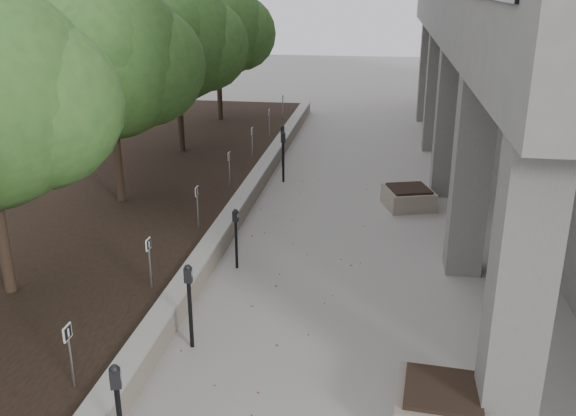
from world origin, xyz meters
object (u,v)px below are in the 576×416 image
Objects in this scene: crabapple_tree_4 at (177,66)px; planter_back at (408,197)px; parking_meter_3 at (236,239)px; crabapple_tree_3 at (111,92)px; crabapple_tree_5 at (218,50)px; parking_meter_2 at (190,306)px; parking_meter_5 at (283,146)px; planter_front at (442,406)px; parking_meter_4 at (283,157)px.

crabapple_tree_4 reaches higher than planter_back.
crabapple_tree_4 is 8.79m from parking_meter_3.
crabapple_tree_5 is (0.00, 10.00, 0.00)m from crabapple_tree_3.
parking_meter_2 is 8.24m from planter_back.
planter_back is (7.21, 1.70, -2.85)m from crabapple_tree_3.
parking_meter_5 reaches higher than planter_front.
crabapple_tree_5 is 7.90m from parking_meter_4.
crabapple_tree_3 is 5.00m from crabapple_tree_4.
parking_meter_4 is at bearing 110.12° from planter_front.
crabapple_tree_5 is at bearing 98.48° from parking_meter_2.
crabapple_tree_4 is at bearing 121.70° from planter_front.
crabapple_tree_3 is at bearing 160.08° from parking_meter_3.
planter_back is (3.66, 7.37, -0.46)m from parking_meter_2.
planter_back is at bearing -24.62° from crabapple_tree_4.
planter_back is at bearing -49.04° from crabapple_tree_5.
crabapple_tree_3 is at bearing 136.64° from planter_front.
parking_meter_4 is 1.66m from parking_meter_5.
crabapple_tree_5 is at bearing 90.00° from crabapple_tree_4.
crabapple_tree_4 is at bearing 155.38° from planter_back.
parking_meter_3 is at bearing -64.82° from crabapple_tree_4.
parking_meter_5 is (-0.28, 1.63, -0.09)m from parking_meter_4.
planter_front is at bearing -66.43° from parking_meter_5.
crabapple_tree_3 reaches higher than parking_meter_5.
parking_meter_5 is at bearing 0.34° from crabapple_tree_4.
planter_back is at bearing 66.47° from parking_meter_3.
crabapple_tree_4 reaches higher than parking_meter_3.
crabapple_tree_4 reaches higher than parking_meter_4.
crabapple_tree_3 is 5.48m from parking_meter_4.
parking_meter_2 is (3.54, -10.67, -2.38)m from crabapple_tree_4.
parking_meter_5 is (3.33, 0.02, -2.45)m from crabapple_tree_4.
parking_meter_4 is at bearing 106.18° from parking_meter_3.
parking_meter_3 is 0.86× the size of parking_meter_4.
crabapple_tree_4 is 4.17× the size of parking_meter_3.
crabapple_tree_4 is (0.00, 5.00, 0.00)m from crabapple_tree_3.
crabapple_tree_5 is at bearing 122.21° from parking_meter_3.
planter_front is at bearing -88.65° from planter_back.
planter_front reaches higher than planter_back.
parking_meter_3 is 5.81m from planter_front.
parking_meter_5 is at bearing -56.26° from crabapple_tree_5.
crabapple_tree_5 is (0.00, 5.00, 0.00)m from crabapple_tree_4.
crabapple_tree_3 and crabapple_tree_5 have the same top height.
planter_front is at bearing -66.99° from parking_meter_4.
parking_meter_5 is 5.13m from planter_back.
crabapple_tree_4 is 5.00m from crabapple_tree_5.
crabapple_tree_5 is 11.36m from planter_back.
crabapple_tree_3 is at bearing -166.76° from planter_back.
crabapple_tree_4 is 1.00× the size of crabapple_tree_5.
parking_meter_5 is at bearing 139.43° from planter_back.
crabapple_tree_3 reaches higher than parking_meter_4.
planter_back is (3.88, -3.32, -0.40)m from parking_meter_5.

